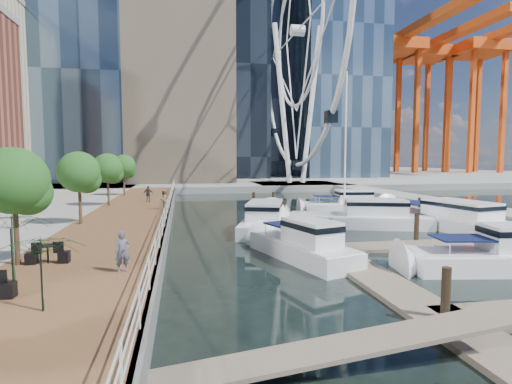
{
  "coord_description": "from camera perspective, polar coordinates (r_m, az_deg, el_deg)",
  "views": [
    {
      "loc": [
        -5.04,
        -12.8,
        5.17
      ],
      "look_at": [
        -0.34,
        12.29,
        3.0
      ],
      "focal_mm": 28.0,
      "sensor_mm": 36.0,
      "label": 1
    }
  ],
  "objects": [
    {
      "name": "ground",
      "position": [
        14.69,
        10.59,
        -15.82
      ],
      "size": [
        520.0,
        520.0,
        0.0
      ],
      "primitive_type": "plane",
      "color": "black",
      "rests_on": "ground"
    },
    {
      "name": "boardwalk",
      "position": [
        28.46,
        -18.52,
        -4.84
      ],
      "size": [
        6.0,
        60.0,
        1.0
      ],
      "primitive_type": "cube",
      "color": "brown",
      "rests_on": "ground"
    },
    {
      "name": "seawall",
      "position": [
        28.2,
        -12.45,
        -4.79
      ],
      "size": [
        0.25,
        60.0,
        1.0
      ],
      "primitive_type": "cube",
      "color": "#595954",
      "rests_on": "ground"
    },
    {
      "name": "land_far",
      "position": [
        115.0,
        -8.09,
        2.48
      ],
      "size": [
        200.0,
        114.0,
        1.0
      ],
      "primitive_type": "cube",
      "color": "gray",
      "rests_on": "ground"
    },
    {
      "name": "breakwater",
      "position": [
        41.53,
        26.59,
        -2.12
      ],
      "size": [
        4.0,
        60.0,
        1.0
      ],
      "primitive_type": "cube",
      "color": "gray",
      "rests_on": "ground"
    },
    {
      "name": "pier",
      "position": [
        67.7,
        5.75,
        0.87
      ],
      "size": [
        14.0,
        12.0,
        1.0
      ],
      "primitive_type": "cube",
      "color": "gray",
      "rests_on": "ground"
    },
    {
      "name": "railing",
      "position": [
        28.06,
        -12.7,
        -2.73
      ],
      "size": [
        0.1,
        60.0,
        1.05
      ],
      "primitive_type": null,
      "color": "white",
      "rests_on": "boardwalk"
    },
    {
      "name": "floating_docks",
      "position": [
        26.64,
        18.9,
        -5.52
      ],
      "size": [
        16.0,
        34.0,
        2.6
      ],
      "color": "#6D6051",
      "rests_on": "ground"
    },
    {
      "name": "ferris_wheel",
      "position": [
        70.65,
        5.94,
        21.9
      ],
      "size": [
        5.8,
        45.6,
        47.8
      ],
      "color": "white",
      "rests_on": "ground"
    },
    {
      "name": "port_cranes",
      "position": [
        131.42,
        23.52,
        10.93
      ],
      "size": [
        40.0,
        52.0,
        38.0
      ],
      "color": "#D84C14",
      "rests_on": "ground"
    },
    {
      "name": "street_trees",
      "position": [
        27.56,
        -23.97,
        2.61
      ],
      "size": [
        2.6,
        42.6,
        4.6
      ],
      "color": "#3F2B1C",
      "rests_on": "ground"
    },
    {
      "name": "yacht_foreground",
      "position": [
        21.79,
        31.65,
        -9.59
      ],
      "size": [
        9.51,
        3.93,
        2.15
      ],
      "primitive_type": null,
      "rotation": [
        0.0,
        0.0,
        1.41
      ],
      "color": "white",
      "rests_on": "ground"
    },
    {
      "name": "pedestrian_near",
      "position": [
        15.53,
        -18.52,
        -8.1
      ],
      "size": [
        0.63,
        0.5,
        1.51
      ],
      "primitive_type": "imported",
      "rotation": [
        0.0,
        0.0,
        0.28
      ],
      "color": "#46485D",
      "rests_on": "boardwalk"
    },
    {
      "name": "pedestrian_mid",
      "position": [
        33.32,
        -13.09,
        -1.08
      ],
      "size": [
        0.92,
        0.97,
        1.59
      ],
      "primitive_type": "imported",
      "rotation": [
        0.0,
        0.0,
        -2.12
      ],
      "color": "#84715B",
      "rests_on": "boardwalk"
    },
    {
      "name": "pedestrian_far",
      "position": [
        39.39,
        -15.13,
        -0.25
      ],
      "size": [
        0.97,
        0.56,
        1.55
      ],
      "primitive_type": "imported",
      "rotation": [
        0.0,
        0.0,
        2.94
      ],
      "color": "#2D2F38",
      "rests_on": "boardwalk"
    },
    {
      "name": "moored_yachts",
      "position": [
        29.81,
        15.48,
        -5.31
      ],
      "size": [
        19.11,
        33.52,
        11.5
      ],
      "color": "white",
      "rests_on": "ground"
    }
  ]
}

